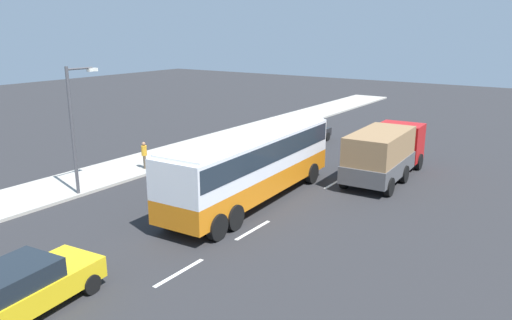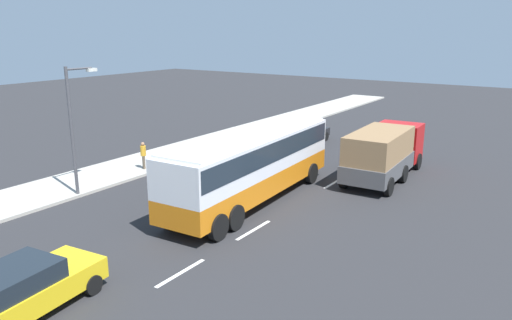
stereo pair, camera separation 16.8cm
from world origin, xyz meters
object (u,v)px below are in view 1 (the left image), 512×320
(cargo_truck, at_px, (385,151))
(street_lamp, at_px, (75,121))
(car_black_sedan, at_px, (307,133))
(pedestrian_near_curb, at_px, (144,153))
(car_yellow_taxi, at_px, (18,289))
(coach_bus, at_px, (252,160))

(cargo_truck, bearing_deg, street_lamp, 132.10)
(car_black_sedan, bearing_deg, cargo_truck, -125.14)
(cargo_truck, distance_m, pedestrian_near_curb, 13.78)
(car_yellow_taxi, relative_size, street_lamp, 0.79)
(coach_bus, relative_size, street_lamp, 1.86)
(cargo_truck, distance_m, car_black_sedan, 9.42)
(pedestrian_near_curb, relative_size, street_lamp, 0.25)
(pedestrian_near_curb, bearing_deg, car_black_sedan, -167.12)
(car_black_sedan, bearing_deg, car_yellow_taxi, -171.80)
(coach_bus, height_order, car_black_sedan, coach_bus)
(cargo_truck, distance_m, street_lamp, 16.31)
(car_yellow_taxi, height_order, pedestrian_near_curb, pedestrian_near_curb)
(cargo_truck, xyz_separation_m, car_black_sedan, (5.31, 7.74, -0.83))
(car_yellow_taxi, bearing_deg, coach_bus, -6.01)
(cargo_truck, height_order, street_lamp, street_lamp)
(street_lamp, bearing_deg, cargo_truck, -45.72)
(car_yellow_taxi, xyz_separation_m, pedestrian_near_curb, (12.67, 8.24, 0.22))
(coach_bus, distance_m, cargo_truck, 8.24)
(car_yellow_taxi, height_order, street_lamp, street_lamp)
(car_black_sedan, xyz_separation_m, car_yellow_taxi, (-24.40, -3.80, 0.09))
(cargo_truck, distance_m, car_yellow_taxi, 19.50)
(car_yellow_taxi, distance_m, pedestrian_near_curb, 15.11)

